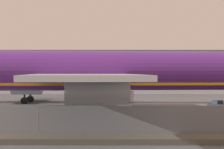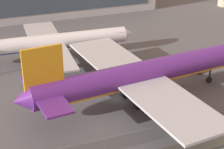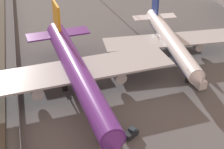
{
  "view_description": "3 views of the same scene",
  "coord_description": "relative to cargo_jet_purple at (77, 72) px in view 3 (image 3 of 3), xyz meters",
  "views": [
    {
      "loc": [
        7.31,
        -56.92,
        5.95
      ],
      "look_at": [
        6.86,
        -1.06,
        5.54
      ],
      "focal_mm": 70.0,
      "sensor_mm": 36.0,
      "label": 1
    },
    {
      "loc": [
        -25.71,
        -62.5,
        37.62
      ],
      "look_at": [
        -1.21,
        -0.42,
        5.88
      ],
      "focal_mm": 60.0,
      "sensor_mm": 36.0,
      "label": 2
    },
    {
      "loc": [
        76.66,
        -12.13,
        49.46
      ],
      "look_at": [
        2.4,
        6.27,
        2.61
      ],
      "focal_mm": 60.0,
      "sensor_mm": 36.0,
      "label": 3
    }
  ],
  "objects": [
    {
      "name": "cargo_jet_purple",
      "position": [
        0.0,
        0.0,
        0.0
      ],
      "size": [
        53.58,
        46.36,
        15.23
      ],
      "color": "#602889",
      "rests_on": "ground"
    },
    {
      "name": "ground_plane",
      "position": [
        -4.63,
        2.42,
        -5.81
      ],
      "size": [
        500.0,
        500.0,
        0.0
      ],
      "primitive_type": "plane",
      "color": "#565659"
    },
    {
      "name": "perimeter_fence",
      "position": [
        -4.63,
        -13.58,
        -4.45
      ],
      "size": [
        280.0,
        0.1,
        2.73
      ],
      "color": "slate",
      "rests_on": "ground"
    },
    {
      "name": "ops_van",
      "position": [
        3.53,
        28.44,
        -4.53
      ],
      "size": [
        5.45,
        2.83,
        2.48
      ],
      "color": "white",
      "rests_on": "ground"
    },
    {
      "name": "baggage_tug",
      "position": [
        17.47,
        7.71,
        -5.01
      ],
      "size": [
        3.17,
        3.53,
        1.8
      ],
      "color": "#1E2328",
      "rests_on": "ground"
    },
    {
      "name": "passenger_jet_white",
      "position": [
        -11.96,
        27.34,
        -1.15
      ],
      "size": [
        41.89,
        35.95,
        12.23
      ],
      "color": "white",
      "rests_on": "ground"
    }
  ]
}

